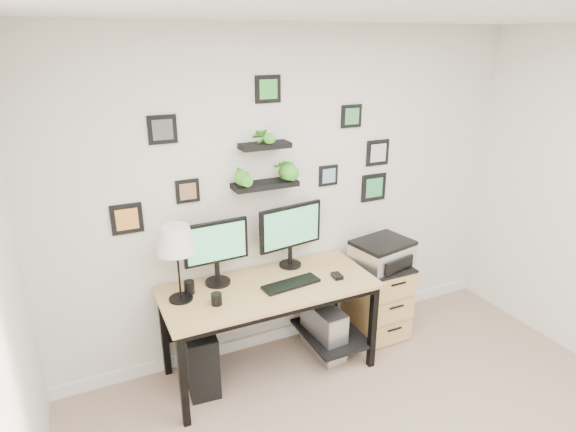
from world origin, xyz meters
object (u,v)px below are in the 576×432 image
table_lamp (176,241)px  mug (217,299)px  printer (382,253)px  monitor_left (216,248)px  pc_tower_black (199,355)px  monitor_right (291,231)px  pc_tower_grey (324,330)px  desk (272,297)px  file_cabinet (378,298)px

table_lamp → mug: table_lamp is taller
printer → monitor_left: bearing=175.2°
mug → pc_tower_black: size_ratio=0.17×
monitor_right → pc_tower_grey: 0.89m
desk → mug: bearing=-164.5°
printer → pc_tower_grey: bearing=-173.4°
monitor_right → file_cabinet: 1.08m
monitor_left → table_lamp: size_ratio=0.89×
file_cabinet → pc_tower_grey: bearing=-171.6°
table_lamp → pc_tower_grey: table_lamp is taller
monitor_right → printer: 0.85m
monitor_right → pc_tower_grey: bearing=-49.0°
pc_tower_grey → desk: bearing=176.3°
monitor_right → monitor_left: bearing=-176.3°
monitor_left → pc_tower_grey: (0.82, -0.19, -0.82)m
monitor_left → pc_tower_grey: 1.18m
monitor_right → table_lamp: size_ratio=1.00×
monitor_left → file_cabinet: 1.58m
monitor_left → monitor_right: bearing=3.7°
pc_tower_grey → printer: printer is taller
monitor_left → monitor_right: (0.62, 0.04, 0.02)m
mug → file_cabinet: size_ratio=0.13×
desk → table_lamp: table_lamp is taller
pc_tower_grey → file_cabinet: (0.59, 0.09, 0.12)m
pc_tower_grey → printer: bearing=6.6°
pc_tower_grey → monitor_left: bearing=167.2°
desk → printer: (1.04, 0.04, 0.15)m
pc_tower_black → mug: bearing=-54.9°
pc_tower_grey → printer: size_ratio=0.85×
desk → pc_tower_grey: size_ratio=3.54×
monitor_right → table_lamp: bearing=-170.6°
monitor_right → pc_tower_black: 1.17m
desk → pc_tower_grey: (0.45, -0.03, -0.41)m
printer → mug: bearing=-173.6°
desk → monitor_right: (0.25, 0.20, 0.43)m
pc_tower_black → monitor_right: bearing=14.7°
pc_tower_black → printer: printer is taller
monitor_left → desk: bearing=-23.2°
table_lamp → printer: (1.72, -0.00, -0.42)m
desk → printer: 1.05m
desk → pc_tower_black: size_ratio=3.28×
monitor_left → file_cabinet: (1.41, -0.10, -0.71)m
monitor_left → printer: (1.41, -0.12, -0.26)m
mug → file_cabinet: (1.51, 0.19, -0.46)m
mug → pc_tower_grey: mug is taller
mug → pc_tower_black: mug is taller
monitor_right → printer: size_ratio=1.05×
pc_tower_grey → file_cabinet: bearing=8.4°
monitor_right → mug: monitor_right is taller
desk → pc_tower_black: desk is taller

